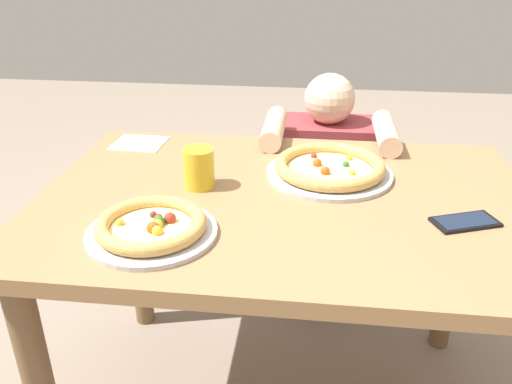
# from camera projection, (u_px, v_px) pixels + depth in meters

# --- Properties ---
(dining_table) EXTENTS (1.28, 0.87, 0.75)m
(dining_table) POSITION_uv_depth(u_px,v_px,m) (285.00, 232.00, 1.39)
(dining_table) COLOR #936D47
(dining_table) RESTS_ON ground
(pizza_near) EXTENTS (0.29, 0.29, 0.04)m
(pizza_near) POSITION_uv_depth(u_px,v_px,m) (152.00, 227.00, 1.15)
(pizza_near) COLOR #B7B7BC
(pizza_near) RESTS_ON dining_table
(pizza_far) EXTENTS (0.35, 0.35, 0.05)m
(pizza_far) POSITION_uv_depth(u_px,v_px,m) (329.00, 168.00, 1.45)
(pizza_far) COLOR #B7B7BC
(pizza_far) RESTS_ON dining_table
(drink_cup_colored) EXTENTS (0.08, 0.08, 0.11)m
(drink_cup_colored) POSITION_uv_depth(u_px,v_px,m) (199.00, 168.00, 1.37)
(drink_cup_colored) COLOR gold
(drink_cup_colored) RESTS_ON dining_table
(paper_napkin) EXTENTS (0.17, 0.15, 0.00)m
(paper_napkin) POSITION_uv_depth(u_px,v_px,m) (139.00, 143.00, 1.69)
(paper_napkin) COLOR white
(paper_napkin) RESTS_ON dining_table
(cell_phone) EXTENTS (0.17, 0.12, 0.01)m
(cell_phone) POSITION_uv_depth(u_px,v_px,m) (465.00, 222.00, 1.21)
(cell_phone) COLOR black
(cell_phone) RESTS_ON dining_table
(diner_seated) EXTENTS (0.43, 0.53, 0.92)m
(diner_seated) POSITION_uv_depth(u_px,v_px,m) (323.00, 203.00, 2.06)
(diner_seated) COLOR #333847
(diner_seated) RESTS_ON ground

